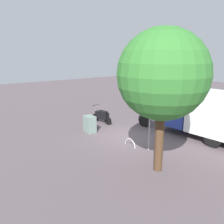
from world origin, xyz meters
The scene contains 7 objects.
ground_plane centered at (0.00, 0.00, 0.00)m, with size 60.00×60.00×0.00m, color #52474B.
box_truck_near centered at (-3.06, -3.26, 1.54)m, with size 7.70×2.65×2.71m.
motorcycle centered at (3.29, -0.24, 0.52)m, with size 1.80×0.62×1.20m.
stop_sign centered at (-1.95, 0.58, 2.13)m, with size 0.71×0.33×3.19m.
street_tree centered at (-3.60, 1.75, 3.92)m, with size 3.52×3.52×5.70m.
utility_cabinet centered at (2.18, 1.46, 0.51)m, with size 0.78×0.55×1.02m, color slate.
bike_rack_hoop centered at (-1.01, 0.98, 0.00)m, with size 0.85×0.85×0.05m, color #B7B7BC.
Camera 1 is at (-9.32, 8.56, 4.71)m, focal length 36.64 mm.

